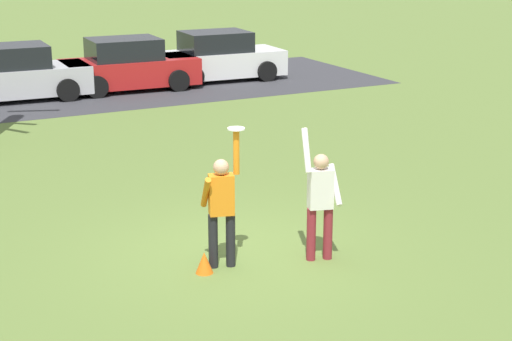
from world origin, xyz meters
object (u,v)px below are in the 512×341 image
at_px(parked_car_red, 128,66).
at_px(field_cone_orange, 204,263).
at_px(parked_car_silver, 15,75).
at_px(person_catcher, 221,204).
at_px(parked_car_white, 219,58).
at_px(person_defender, 320,198).
at_px(frisbee_disc, 236,129).

xyz_separation_m(parked_car_red, field_cone_orange, (-3.68, -14.19, -0.57)).
xyz_separation_m(parked_car_silver, field_cone_orange, (-0.25, -14.20, -0.57)).
height_order(parked_car_silver, parked_car_red, same).
height_order(person_catcher, parked_car_red, person_catcher).
height_order(parked_car_red, parked_car_white, same).
relative_size(person_defender, frisbee_disc, 8.24).
xyz_separation_m(frisbee_disc, field_cone_orange, (-0.55, -0.04, -1.93)).
bearing_deg(frisbee_disc, parked_car_red, 77.53).
distance_m(person_catcher, field_cone_orange, 0.89).
xyz_separation_m(person_catcher, parked_car_red, (3.34, 14.09, -0.25)).
xyz_separation_m(person_defender, parked_car_red, (1.91, 14.50, -0.25)).
relative_size(person_catcher, parked_car_white, 0.50).
bearing_deg(parked_car_silver, frisbee_disc, -86.42).
bearing_deg(parked_car_red, parked_car_white, 7.62).
bearing_deg(parked_car_silver, parked_car_red, 2.20).
bearing_deg(parked_car_red, parked_car_silver, -177.80).
bearing_deg(parked_car_silver, person_catcher, -87.29).
xyz_separation_m(person_catcher, parked_car_white, (6.55, 14.38, -0.25)).
height_order(person_catcher, parked_car_silver, person_catcher).
bearing_deg(parked_car_red, field_cone_orange, -102.15).
distance_m(person_catcher, frisbee_disc, 1.13).
height_order(person_defender, parked_car_red, person_defender).
bearing_deg(person_defender, field_cone_orange, 6.04).
relative_size(person_defender, parked_car_silver, 0.49).
bearing_deg(person_catcher, parked_car_red, 92.63).
bearing_deg(parked_car_red, person_defender, -95.15).
bearing_deg(frisbee_disc, person_catcher, 164.01).
distance_m(person_catcher, parked_car_white, 15.81).
bearing_deg(person_defender, frisbee_disc, -0.00).
distance_m(parked_car_silver, parked_car_red, 3.43).
xyz_separation_m(parked_car_red, parked_car_white, (3.21, 0.29, 0.00)).
xyz_separation_m(person_catcher, parked_car_silver, (-0.08, 14.10, -0.25)).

